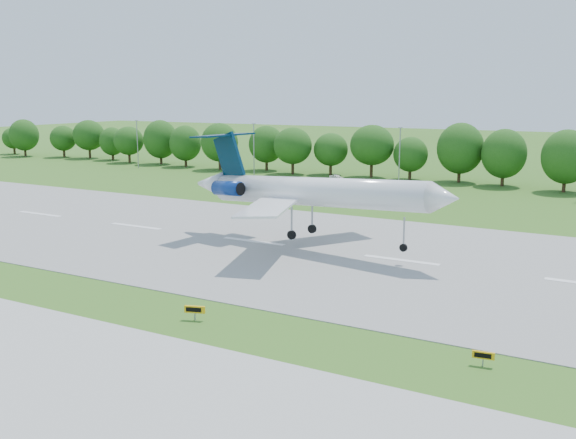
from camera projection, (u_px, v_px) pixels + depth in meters
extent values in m
plane|color=#305A17|center=(302.00, 330.00, 52.39)|extent=(600.00, 600.00, 0.00)
cube|color=gray|center=(401.00, 260.00, 73.91)|extent=(400.00, 45.00, 0.08)
cube|color=#ADADA8|center=(158.00, 429.00, 36.89)|extent=(400.00, 23.00, 0.08)
cylinder|color=#382314|center=(36.00, 150.00, 197.07)|extent=(0.70, 0.70, 3.60)
sphere|color=#184310|center=(35.00, 136.00, 196.22)|extent=(8.40, 8.40, 8.40)
cylinder|color=#382314|center=(135.00, 156.00, 178.27)|extent=(0.70, 0.70, 3.60)
sphere|color=#184310|center=(134.00, 140.00, 177.42)|extent=(8.40, 8.40, 8.40)
cylinder|color=#382314|center=(258.00, 163.00, 159.47)|extent=(0.70, 0.70, 3.60)
sphere|color=#184310|center=(258.00, 146.00, 158.61)|extent=(8.40, 8.40, 8.40)
cylinder|color=#382314|center=(414.00, 173.00, 140.67)|extent=(0.70, 0.70, 3.60)
sphere|color=#184310|center=(415.00, 153.00, 139.81)|extent=(8.40, 8.40, 8.40)
cylinder|color=gray|center=(138.00, 145.00, 164.14)|extent=(0.24, 0.24, 12.00)
cube|color=gray|center=(136.00, 121.00, 162.96)|extent=(0.90, 0.25, 0.18)
cylinder|color=gray|center=(254.00, 150.00, 147.69)|extent=(0.24, 0.24, 12.00)
cube|color=gray|center=(254.00, 124.00, 146.51)|extent=(0.90, 0.25, 0.18)
cylinder|color=gray|center=(399.00, 158.00, 131.24)|extent=(0.24, 0.24, 12.00)
cube|color=gray|center=(400.00, 128.00, 130.06)|extent=(0.90, 0.25, 0.18)
cylinder|color=white|center=(316.00, 192.00, 77.73)|extent=(30.22, 7.71, 5.03)
cone|color=white|center=(445.00, 198.00, 67.85)|extent=(3.83, 3.93, 3.65)
cone|color=white|center=(211.00, 184.00, 88.01)|extent=(5.40, 4.15, 3.73)
cube|color=white|center=(268.00, 207.00, 73.52)|extent=(8.53, 13.84, 0.51)
cube|color=white|center=(334.00, 192.00, 84.48)|extent=(11.26, 13.57, 0.51)
cube|color=#042235|center=(229.00, 157.00, 85.26)|extent=(5.32, 1.25, 6.79)
cube|color=#042235|center=(223.00, 135.00, 85.30)|extent=(4.51, 9.82, 0.38)
cylinder|color=navy|center=(228.00, 188.00, 82.78)|extent=(4.50, 2.48, 2.11)
cylinder|color=navy|center=(254.00, 184.00, 86.85)|extent=(4.50, 2.48, 2.11)
cylinder|color=gray|center=(404.00, 232.00, 71.38)|extent=(0.20, 0.20, 3.49)
cylinder|color=black|center=(403.00, 248.00, 71.72)|extent=(0.93, 0.42, 0.90)
cylinder|color=gray|center=(292.00, 221.00, 77.86)|extent=(0.24, 0.24, 3.49)
cylinder|color=black|center=(292.00, 235.00, 78.19)|extent=(1.15, 0.60, 1.10)
cylinder|color=gray|center=(312.00, 215.00, 81.30)|extent=(0.24, 0.24, 3.49)
cylinder|color=black|center=(312.00, 229.00, 81.64)|extent=(1.15, 0.60, 1.10)
cube|color=gray|center=(195.00, 316.00, 54.52)|extent=(0.14, 0.14, 0.79)
cube|color=#ECA80C|center=(195.00, 309.00, 54.42)|extent=(1.78, 0.76, 0.62)
cube|color=black|center=(194.00, 310.00, 54.29)|extent=(1.30, 0.45, 0.40)
cube|color=gray|center=(483.00, 362.00, 45.35)|extent=(0.11, 0.11, 0.68)
cube|color=#ECA80C|center=(483.00, 355.00, 45.25)|extent=(1.56, 0.38, 0.53)
cube|color=black|center=(483.00, 356.00, 45.15)|extent=(1.16, 0.17, 0.34)
imported|color=silver|center=(235.00, 171.00, 153.45)|extent=(3.62, 1.43, 1.17)
imported|color=silver|center=(337.00, 177.00, 142.06)|extent=(3.99, 2.79, 1.26)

